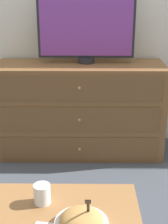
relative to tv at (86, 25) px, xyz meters
name	(u,v)px	position (x,y,z in m)	size (l,w,h in m)	color
ground_plane	(84,138)	(-0.02, 0.21, -1.11)	(12.00, 12.00, 0.00)	#474C56
dresser	(80,109)	(-0.05, -0.05, -0.71)	(1.41, 0.48, 0.80)	brown
tv	(86,25)	(0.00, 0.00, 0.00)	(0.79, 0.14, 0.60)	#232328
takeout_bowl	(81,222)	(-0.01, -1.68, -0.60)	(0.22, 0.22, 0.18)	silver
drink_cup	(42,195)	(-0.20, -1.50, -0.59)	(0.08, 0.08, 0.09)	#9E6638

